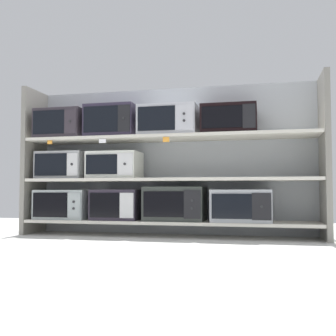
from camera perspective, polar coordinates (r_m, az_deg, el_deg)
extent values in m
cube|color=silver|center=(3.09, -4.17, -11.57)|extent=(6.85, 6.00, 0.02)
cube|color=#9EA3A8|center=(4.27, 0.71, 1.03)|extent=(3.05, 0.04, 1.51)
cube|color=gray|center=(4.58, -18.05, 0.90)|extent=(0.05, 0.44, 1.51)
cube|color=gray|center=(3.98, 20.90, 1.54)|extent=(0.05, 0.44, 1.51)
cube|color=beige|center=(4.03, 0.00, -7.49)|extent=(2.85, 0.44, 0.03)
cube|color=#9DA7A7|center=(4.40, -14.10, -4.90)|extent=(0.54, 0.37, 0.30)
cube|color=black|center=(4.26, -15.99, -4.94)|extent=(0.37, 0.01, 0.24)
cube|color=#9DA7A7|center=(4.14, -12.90, -5.03)|extent=(0.13, 0.01, 0.24)
cylinder|color=#262628|center=(4.14, -12.96, -5.49)|extent=(0.02, 0.01, 0.02)
cylinder|color=#262628|center=(4.13, -12.95, -4.58)|extent=(0.02, 0.01, 0.02)
cube|color=#2E2734|center=(4.17, -7.02, -5.05)|extent=(0.47, 0.36, 0.30)
cube|color=black|center=(4.02, -8.77, -5.11)|extent=(0.31, 0.01, 0.24)
cube|color=silver|center=(3.95, -5.76, -5.17)|extent=(0.14, 0.01, 0.24)
cube|color=#303530|center=(4.01, 1.00, -4.95)|extent=(0.58, 0.37, 0.33)
cube|color=black|center=(3.84, -0.65, -5.03)|extent=(0.38, 0.01, 0.24)
cube|color=black|center=(3.79, 3.36, -5.06)|extent=(0.16, 0.01, 0.26)
cylinder|color=#262628|center=(3.78, 3.34, -5.61)|extent=(0.02, 0.01, 0.02)
cylinder|color=#262628|center=(3.78, 3.33, -4.51)|extent=(0.02, 0.01, 0.02)
cube|color=#9FA3A9|center=(3.93, 10.14, -5.15)|extent=(0.56, 0.39, 0.30)
cube|color=black|center=(3.73, 8.80, -5.27)|extent=(0.36, 0.01, 0.22)
cube|color=black|center=(3.73, 12.83, -5.23)|extent=(0.17, 0.01, 0.24)
cylinder|color=#262628|center=(3.72, 12.83, -5.24)|extent=(0.02, 0.01, 0.02)
cube|color=beige|center=(4.02, 0.00, -1.64)|extent=(2.85, 0.44, 0.03)
cube|color=#A0A1A4|center=(4.41, -14.29, 0.33)|extent=(0.49, 0.33, 0.28)
cube|color=black|center=(4.29, -15.93, 0.46)|extent=(0.35, 0.01, 0.22)
cube|color=silver|center=(4.18, -13.13, 0.50)|extent=(0.11, 0.01, 0.22)
cylinder|color=#262628|center=(4.17, -13.19, 0.51)|extent=(0.02, 0.01, 0.02)
cube|color=silver|center=(4.19, -7.37, 0.37)|extent=(0.51, 0.34, 0.27)
cube|color=black|center=(4.05, -9.19, 0.51)|extent=(0.32, 0.01, 0.19)
cube|color=silver|center=(3.97, -5.97, 0.56)|extent=(0.16, 0.01, 0.21)
cylinder|color=#262628|center=(3.96, -6.02, 0.56)|extent=(0.02, 0.01, 0.02)
cube|color=beige|center=(4.06, 0.00, 4.18)|extent=(2.85, 0.44, 0.03)
cube|color=#312A31|center=(4.46, -14.21, 5.76)|extent=(0.50, 0.42, 0.30)
cube|color=black|center=(4.30, -16.21, 6.12)|extent=(0.34, 0.01, 0.24)
cube|color=#312A31|center=(4.19, -13.39, 6.32)|extent=(0.13, 0.01, 0.24)
cylinder|color=#262628|center=(4.18, -13.44, 6.33)|extent=(0.02, 0.01, 0.02)
cube|color=#2D2639|center=(4.24, -7.56, 6.29)|extent=(0.50, 0.40, 0.32)
cube|color=black|center=(4.07, -9.32, 6.70)|extent=(0.35, 0.01, 0.25)
cube|color=black|center=(3.99, -6.13, 6.88)|extent=(0.12, 0.01, 0.26)
cylinder|color=#262628|center=(3.98, -6.18, 6.90)|extent=(0.02, 0.01, 0.02)
cube|color=#B5B6BD|center=(4.08, 0.19, 6.44)|extent=(0.57, 0.40, 0.29)
cube|color=black|center=(3.90, -1.63, 6.89)|extent=(0.36, 0.01, 0.23)
cube|color=#B5B6BD|center=(3.84, 2.25, 7.03)|extent=(0.17, 0.01, 0.23)
cylinder|color=#262628|center=(3.83, 2.23, 6.58)|extent=(0.02, 0.01, 0.02)
cylinder|color=#262628|center=(3.84, 2.23, 7.53)|extent=(0.02, 0.01, 0.02)
cube|color=black|center=(3.99, 8.50, 6.52)|extent=(0.51, 0.41, 0.27)
cube|color=black|center=(3.79, 7.47, 7.04)|extent=(0.37, 0.01, 0.20)
cube|color=black|center=(3.77, 11.16, 7.10)|extent=(0.11, 0.01, 0.22)
cube|color=orange|center=(4.25, -16.05, 3.45)|extent=(0.05, 0.00, 0.04)
cube|color=white|center=(4.01, -9.07, 3.72)|extent=(0.07, 0.00, 0.04)
cube|color=orange|center=(3.82, -0.27, 3.97)|extent=(0.06, 0.00, 0.05)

